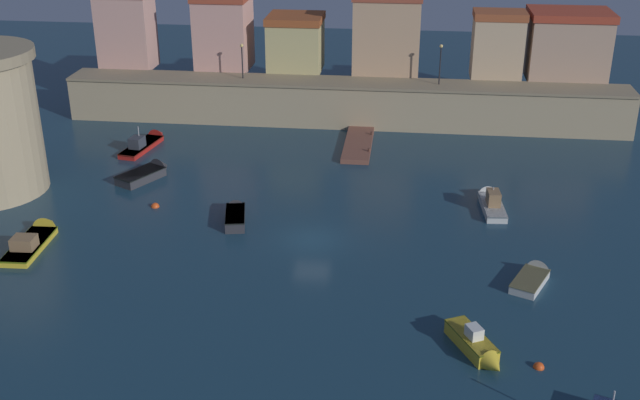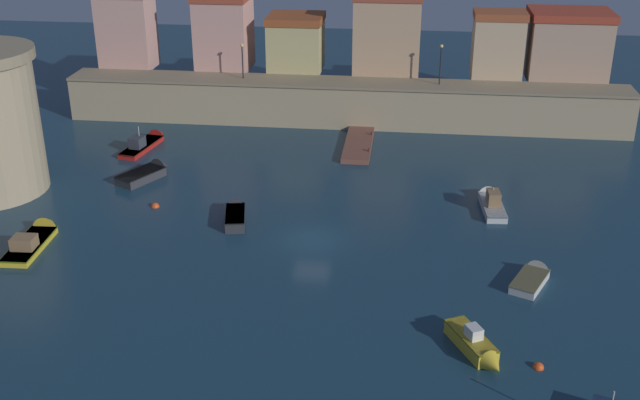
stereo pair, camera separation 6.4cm
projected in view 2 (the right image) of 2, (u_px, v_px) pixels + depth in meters
name	position (u px, v px, depth m)	size (l,w,h in m)	color
ground_plane	(312.00, 240.00, 53.77)	(139.92, 139.92, 0.00)	#19384C
quay_wall	(344.00, 103.00, 75.81)	(53.89, 4.19, 4.24)	tan
old_town_backdrop	(361.00, 37.00, 77.47)	(50.40, 6.01, 8.08)	#D29D8F
pier_dock	(358.00, 144.00, 70.61)	(2.41, 8.87, 0.70)	brown
quay_lamp_0	(242.00, 55.00, 75.09)	(0.32, 0.32, 3.37)	black
quay_lamp_1	(441.00, 58.00, 72.99)	(0.32, 0.32, 3.80)	black
moored_boat_0	(37.00, 237.00, 53.46)	(2.09, 6.73, 1.90)	gold
moored_boat_1	(147.00, 142.00, 70.84)	(2.72, 7.13, 2.77)	red
moored_boat_2	(491.00, 200.00, 58.87)	(1.89, 6.09, 2.18)	silver
moored_boat_3	(476.00, 346.00, 41.40)	(3.21, 4.75, 1.64)	gold
moored_boat_6	(533.00, 276.00, 48.55)	(3.11, 4.38, 1.48)	silver
moored_boat_7	(149.00, 172.00, 64.00)	(3.99, 5.27, 1.78)	#333338
moored_boat_8	(235.00, 214.00, 56.63)	(2.18, 4.73, 1.28)	#333338
mooring_buoy_0	(155.00, 207.00, 58.78)	(0.63, 0.63, 0.63)	#EA4C19
mooring_buoy_1	(538.00, 368.00, 40.48)	(0.58, 0.58, 0.58)	#EA4C19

